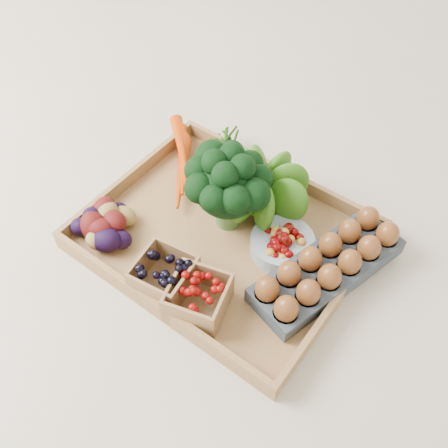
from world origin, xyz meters
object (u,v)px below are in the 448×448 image
Objects in this scene: broccoli at (228,199)px; cherry_bowl at (282,244)px; egg_carton at (327,270)px; tray at (224,239)px.

cherry_bowl is at bearing 2.07° from broccoli.
cherry_bowl is 0.40× the size of egg_carton.
broccoli reaches higher than cherry_bowl.
broccoli is 0.15m from cherry_bowl.
broccoli is (-0.02, 0.04, 0.08)m from tray.
cherry_bowl is at bearing 21.71° from tray.
broccoli is at bearing -177.93° from cherry_bowl.
broccoli is 0.25m from egg_carton.
egg_carton reaches higher than cherry_bowl.
tray is 3.01× the size of broccoli.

